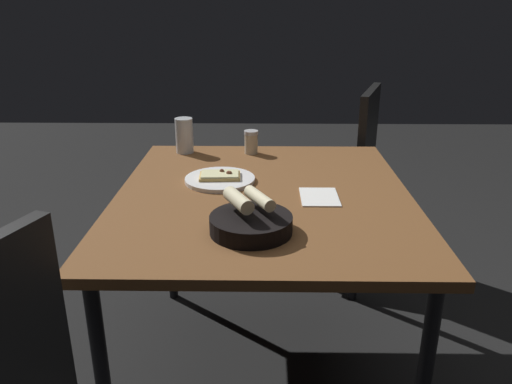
{
  "coord_description": "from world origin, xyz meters",
  "views": [
    {
      "loc": [
        -1.54,
        -0.0,
        1.31
      ],
      "look_at": [
        -0.05,
        0.02,
        0.74
      ],
      "focal_mm": 35.51,
      "sensor_mm": 36.0,
      "label": 1
    }
  ],
  "objects_px": {
    "pizza_plate": "(219,179)",
    "pepper_shaker": "(250,143)",
    "chair_near": "(342,168)",
    "bread_basket": "(249,221)",
    "dining_table": "(262,209)",
    "beer_glass": "(183,137)"
  },
  "relations": [
    {
      "from": "bread_basket",
      "to": "chair_near",
      "type": "height_order",
      "value": "chair_near"
    },
    {
      "from": "dining_table",
      "to": "beer_glass",
      "type": "xyz_separation_m",
      "value": [
        0.46,
        0.32,
        0.12
      ]
    },
    {
      "from": "bread_basket",
      "to": "pizza_plate",
      "type": "bearing_deg",
      "value": 16.21
    },
    {
      "from": "bread_basket",
      "to": "pepper_shaker",
      "type": "bearing_deg",
      "value": 1.33
    },
    {
      "from": "dining_table",
      "to": "bread_basket",
      "type": "height_order",
      "value": "bread_basket"
    },
    {
      "from": "bread_basket",
      "to": "pepper_shaker",
      "type": "relative_size",
      "value": 2.38
    },
    {
      "from": "dining_table",
      "to": "pepper_shaker",
      "type": "distance_m",
      "value": 0.46
    },
    {
      "from": "beer_glass",
      "to": "pizza_plate",
      "type": "bearing_deg",
      "value": -153.73
    },
    {
      "from": "dining_table",
      "to": "bread_basket",
      "type": "bearing_deg",
      "value": 173.56
    },
    {
      "from": "beer_glass",
      "to": "chair_near",
      "type": "distance_m",
      "value": 0.87
    },
    {
      "from": "bread_basket",
      "to": "pepper_shaker",
      "type": "height_order",
      "value": "bread_basket"
    },
    {
      "from": "beer_glass",
      "to": "bread_basket",
      "type": "bearing_deg",
      "value": -158.93
    },
    {
      "from": "bread_basket",
      "to": "dining_table",
      "type": "bearing_deg",
      "value": -6.44
    },
    {
      "from": "bread_basket",
      "to": "chair_near",
      "type": "relative_size",
      "value": 0.25
    },
    {
      "from": "dining_table",
      "to": "pepper_shaker",
      "type": "bearing_deg",
      "value": 6.5
    },
    {
      "from": "bread_basket",
      "to": "chair_near",
      "type": "xyz_separation_m",
      "value": [
        1.16,
        -0.43,
        -0.23
      ]
    },
    {
      "from": "pizza_plate",
      "to": "pepper_shaker",
      "type": "relative_size",
      "value": 2.56
    },
    {
      "from": "chair_near",
      "to": "pizza_plate",
      "type": "bearing_deg",
      "value": 144.44
    },
    {
      "from": "dining_table",
      "to": "pepper_shaker",
      "type": "height_order",
      "value": "pepper_shaker"
    },
    {
      "from": "dining_table",
      "to": "beer_glass",
      "type": "relative_size",
      "value": 7.77
    },
    {
      "from": "pizza_plate",
      "to": "chair_near",
      "type": "relative_size",
      "value": 0.27
    },
    {
      "from": "pizza_plate",
      "to": "pepper_shaker",
      "type": "bearing_deg",
      "value": -16.29
    }
  ]
}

